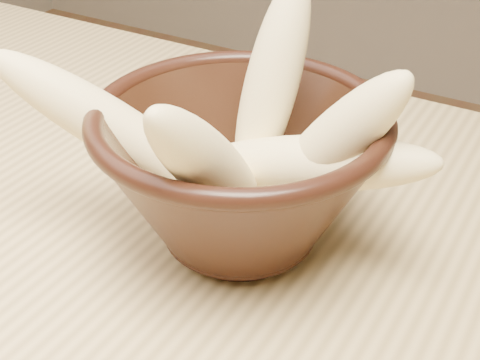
% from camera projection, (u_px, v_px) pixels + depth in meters
% --- Properties ---
extents(table, '(1.20, 0.80, 0.75)m').
position_uv_depth(table, '(19.00, 344.00, 0.51)').
color(table, tan).
rests_on(table, ground).
extents(bowl, '(0.20, 0.20, 0.11)m').
position_uv_depth(bowl, '(240.00, 168.00, 0.45)').
color(bowl, black).
rests_on(bowl, table).
extents(milk_puddle, '(0.11, 0.11, 0.02)m').
position_uv_depth(milk_puddle, '(240.00, 201.00, 0.46)').
color(milk_puddle, '#EFE9C0').
rests_on(milk_puddle, bowl).
extents(banana_upright, '(0.05, 0.09, 0.15)m').
position_uv_depth(banana_upright, '(272.00, 84.00, 0.45)').
color(banana_upright, '#FAD893').
rests_on(banana_upright, bowl).
extents(banana_left, '(0.17, 0.10, 0.13)m').
position_uv_depth(banana_left, '(110.00, 126.00, 0.44)').
color(banana_left, '#FAD893').
rests_on(banana_left, bowl).
extents(banana_right, '(0.11, 0.05, 0.13)m').
position_uv_depth(banana_right, '(335.00, 143.00, 0.41)').
color(banana_right, '#FAD893').
rests_on(banana_right, bowl).
extents(banana_across, '(0.17, 0.06, 0.07)m').
position_uv_depth(banana_across, '(310.00, 163.00, 0.43)').
color(banana_across, '#FAD893').
rests_on(banana_across, bowl).
extents(banana_front, '(0.04, 0.13, 0.14)m').
position_uv_depth(banana_front, '(209.00, 166.00, 0.39)').
color(banana_front, '#FAD893').
rests_on(banana_front, bowl).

